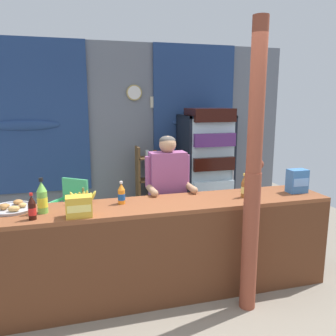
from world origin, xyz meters
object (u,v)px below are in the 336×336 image
Objects in this scene: soda_bottle_iced_tea at (244,187)px; snack_box_biscuit at (297,181)px; timber_post at (253,179)px; snack_box_choco_powder at (79,206)px; shopkeeper at (168,187)px; soda_bottle_cola at (32,208)px; soda_bottle_orange_soda at (121,194)px; bottle_shelf_rack at (151,182)px; banana_bunch at (84,197)px; soda_bottle_grape_soda at (249,182)px; soda_bottle_lime_soda at (42,198)px; pastry_tray at (12,208)px; plastic_lawn_chair at (70,206)px; drink_fridge at (206,160)px; stall_counter at (169,242)px.

snack_box_biscuit is at bearing 2.04° from soda_bottle_iced_tea.
snack_box_choco_powder is (-1.51, 0.27, -0.21)m from timber_post.
soda_bottle_iced_tea is (0.67, -0.54, 0.08)m from shopkeeper.
soda_bottle_orange_soda is (0.79, 0.25, -0.00)m from soda_bottle_cola.
banana_bunch is (-1.14, -2.03, 0.38)m from bottle_shelf_rack.
snack_box_biscuit reaches higher than soda_bottle_grape_soda.
pastry_tray is at bearing 148.93° from soda_bottle_lime_soda.
plastic_lawn_chair is 4.06× the size of soda_bottle_grape_soda.
soda_bottle_orange_soda is at bearing 17.44° from soda_bottle_cola.
pastry_tray is (-0.59, 0.36, -0.07)m from snack_box_choco_powder.
snack_box_biscuit is at bearing -5.20° from banana_bunch.
pastry_tray is (-1.78, -2.06, 0.35)m from bottle_shelf_rack.
soda_bottle_iced_tea is (-0.39, -1.99, 0.06)m from drink_fridge.
banana_bunch is (-1.61, 0.23, -0.05)m from soda_bottle_iced_tea.
soda_bottle_orange_soda is (-0.42, 0.20, 0.46)m from stall_counter.
soda_bottle_grape_soda is 0.96× the size of snack_box_choco_powder.
soda_bottle_iced_tea is at bearing 71.19° from timber_post.
drink_fridge is 2.49m from soda_bottle_orange_soda.
drink_fridge is (1.22, 2.08, 0.41)m from stall_counter.
timber_post is at bearing -150.37° from snack_box_biscuit.
bottle_shelf_rack is 5.44× the size of soda_bottle_orange_soda.
stall_counter is at bearing 153.16° from timber_post.
soda_bottle_grape_soda is at bearing 12.79° from snack_box_choco_powder.
soda_bottle_cola is at bearing -170.09° from soda_bottle_grape_soda.
plastic_lawn_chair is at bearing 117.07° from stall_counter.
soda_bottle_cola is at bearing -114.15° from soda_bottle_lime_soda.
soda_bottle_lime_soda reaches higher than soda_bottle_iced_tea.
soda_bottle_cola reaches higher than banana_bunch.
shopkeeper is (1.09, -1.18, 0.49)m from plastic_lawn_chair.
stall_counter is 2.37m from bottle_shelf_rack.
bottle_shelf_rack is 5.78× the size of soda_bottle_grape_soda.
snack_box_biscuit is (1.12, -2.23, 0.45)m from bottle_shelf_rack.
pastry_tray is (-2.64, -1.79, -0.03)m from drink_fridge.
soda_bottle_lime_soda is at bearing 174.36° from stall_counter.
shopkeeper is 6.95× the size of soda_bottle_orange_soda.
plastic_lawn_chair is (-0.92, 1.80, -0.10)m from stall_counter.
snack_box_choco_powder is at bearing -4.68° from soda_bottle_cola.
shopkeeper is at bearing 35.71° from soda_bottle_orange_soda.
bottle_shelf_rack is at bearing 49.15° from pastry_tray.
pastry_tray is at bearing -145.75° from drink_fridge.
soda_bottle_iced_tea is 1.10× the size of soda_bottle_cola.
snack_box_choco_powder is (-2.31, -0.19, -0.04)m from snack_box_biscuit.
soda_bottle_cola is at bearing -123.38° from bottle_shelf_rack.
banana_bunch is (-0.94, -0.31, 0.04)m from shopkeeper.
stall_counter is at bearing -62.93° from plastic_lawn_chair.
bottle_shelf_rack reaches higher than snack_box_choco_powder.
timber_post is 0.93m from snack_box_biscuit.
banana_bunch is at bearing 39.76° from soda_bottle_cola.
soda_bottle_cola is 1.10× the size of soda_bottle_grape_soda.
timber_post reaches higher than banana_bunch.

